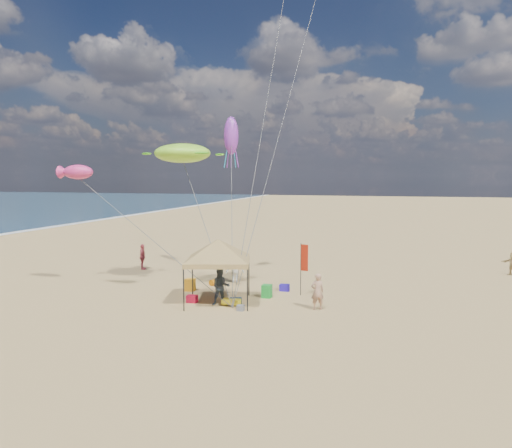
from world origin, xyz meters
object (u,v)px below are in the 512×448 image
object	(u,v)px
cooler_blue	(285,288)
person_near_b	(221,287)
person_far_a	(143,257)
feather_flag	(303,261)
canopy_tent	(218,241)
cooler_red	(192,299)
person_near_a	(317,292)
chair_green	(267,291)
beach_cart	(231,302)
chair_yellow	(190,285)
person_near_c	(235,268)

from	to	relation	value
cooler_blue	person_near_b	world-z (taller)	person_near_b
person_near_b	person_far_a	bearing A→B (deg)	115.14
feather_flag	canopy_tent	bearing A→B (deg)	-145.31
cooler_red	person_near_a	size ratio (longest dim) A/B	0.30
feather_flag	chair_green	size ratio (longest dim) A/B	4.14
cooler_red	beach_cart	bearing A→B (deg)	-0.24
feather_flag	cooler_red	xyz separation A→B (m)	(-5.29, -3.03, -1.75)
person_near_a	chair_green	bearing A→B (deg)	-53.91
person_near_a	person_far_a	xyz separation A→B (m)	(-13.40, 6.95, -0.00)
chair_yellow	feather_flag	bearing A→B (deg)	5.73
cooler_blue	person_far_a	world-z (taller)	person_far_a
canopy_tent	person_near_a	size ratio (longest dim) A/B	3.34
canopy_tent	person_near_c	size ratio (longest dim) A/B	3.41
feather_flag	person_near_b	world-z (taller)	feather_flag
chair_green	person_near_a	size ratio (longest dim) A/B	0.39
feather_flag	chair_green	bearing A→B (deg)	-152.35
feather_flag	person_near_c	distance (m)	5.25
chair_green	cooler_blue	bearing A→B (deg)	71.46
feather_flag	cooler_red	distance (m)	6.34
cooler_blue	chair_yellow	distance (m)	5.41
feather_flag	cooler_red	bearing A→B (deg)	-150.25
chair_yellow	beach_cart	distance (m)	4.07
person_far_a	beach_cart	bearing A→B (deg)	-149.52
canopy_tent	person_near_c	distance (m)	5.47
cooler_red	person_near_c	distance (m)	5.27
cooler_red	beach_cart	size ratio (longest dim) A/B	0.60
person_far_a	person_near_c	bearing A→B (deg)	-126.58
beach_cart	feather_flag	bearing A→B (deg)	44.03
canopy_tent	person_near_b	xyz separation A→B (m)	(0.29, -0.39, -2.27)
canopy_tent	person_far_a	size ratio (longest dim) A/B	3.35
person_far_a	canopy_tent	bearing A→B (deg)	-150.97
chair_green	person_far_a	xyz separation A→B (m)	(-10.41, 5.31, 0.55)
feather_flag	person_near_a	size ratio (longest dim) A/B	1.60
chair_green	person_near_b	distance (m)	2.91
canopy_tent	beach_cart	bearing A→B (deg)	-20.51
chair_yellow	person_far_a	bearing A→B (deg)	139.15
chair_green	person_far_a	distance (m)	11.70
beach_cart	person_near_b	distance (m)	0.92
person_near_b	person_far_a	xyz separation A→B (m)	(-8.57, 7.49, -0.05)
beach_cart	person_far_a	world-z (taller)	person_far_a
beach_cart	chair_green	bearing A→B (deg)	57.59
beach_cart	person_far_a	bearing A→B (deg)	140.86
canopy_tent	cooler_red	bearing A→B (deg)	-167.71
person_near_b	canopy_tent	bearing A→B (deg)	102.64
canopy_tent	feather_flag	xyz separation A→B (m)	(3.95, 2.73, -1.27)
cooler_red	feather_flag	bearing A→B (deg)	29.75
canopy_tent	chair_green	bearing A→B (deg)	39.89
chair_green	chair_yellow	xyz separation A→B (m)	(-4.62, 0.31, 0.00)
person_near_a	feather_flag	bearing A→B (deg)	-90.80
canopy_tent	chair_yellow	distance (m)	4.33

